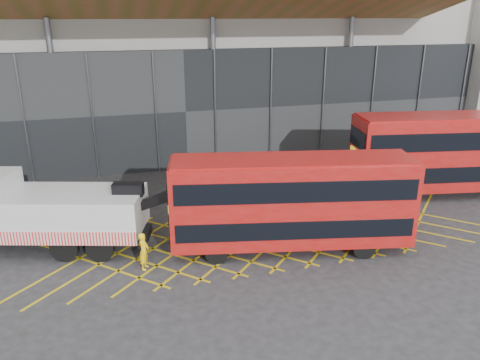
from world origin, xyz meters
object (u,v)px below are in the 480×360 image
object	(u,v)px
bus_second	(454,151)
worker	(144,251)
bus_towed	(291,200)
recovery_truck	(20,208)

from	to	relation	value
bus_second	worker	size ratio (longest dim) A/B	7.38
bus_second	worker	bearing A→B (deg)	-157.92
bus_towed	worker	size ratio (longest dim) A/B	6.69
bus_second	worker	world-z (taller)	bus_second
worker	bus_towed	bearing A→B (deg)	-69.56
recovery_truck	bus_towed	bearing A→B (deg)	0.02
bus_second	worker	xyz separation A→B (m)	(-18.30, -3.90, -1.85)
recovery_truck	worker	bearing A→B (deg)	-17.33
recovery_truck	bus_towed	world-z (taller)	bus_towed
bus_second	recovery_truck	bearing A→B (deg)	-168.75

